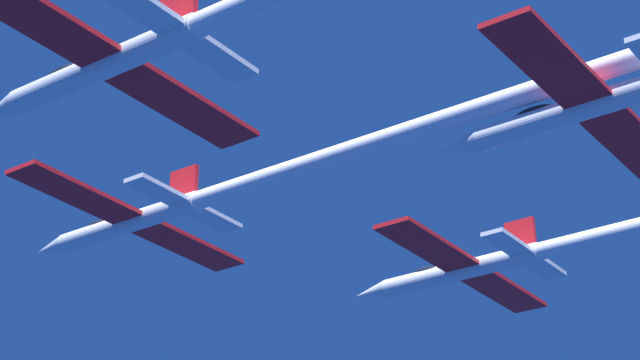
# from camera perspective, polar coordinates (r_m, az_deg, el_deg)

# --- Properties ---
(jet_lead) EXTENTS (15.97, 44.76, 2.65)m
(jet_lead) POSITION_cam_1_polar(r_m,az_deg,el_deg) (56.72, -0.78, 0.71)
(jet_lead) COLOR white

